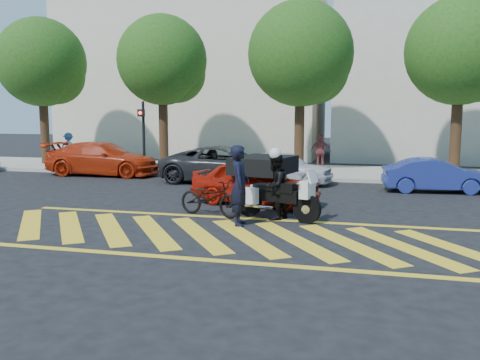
% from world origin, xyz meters
% --- Properties ---
extents(ground, '(90.00, 90.00, 0.00)m').
position_xyz_m(ground, '(0.00, 0.00, 0.00)').
color(ground, black).
rests_on(ground, ground).
extents(sidewalk, '(60.00, 5.00, 0.15)m').
position_xyz_m(sidewalk, '(0.00, 12.00, 0.07)').
color(sidewalk, '#9E998E').
rests_on(sidewalk, ground).
extents(crosswalk, '(12.33, 4.00, 0.01)m').
position_xyz_m(crosswalk, '(-0.04, 0.00, 0.00)').
color(crosswalk, yellow).
rests_on(crosswalk, ground).
extents(building_left, '(16.00, 8.00, 10.00)m').
position_xyz_m(building_left, '(-8.00, 21.00, 5.00)').
color(building_left, beige).
rests_on(building_left, ground).
extents(tree_far_left, '(4.40, 4.40, 7.41)m').
position_xyz_m(tree_far_left, '(-12.87, 12.06, 5.05)').
color(tree_far_left, black).
rests_on(tree_far_left, ground).
extents(tree_left, '(4.20, 4.20, 7.26)m').
position_xyz_m(tree_left, '(-6.37, 12.06, 4.99)').
color(tree_left, black).
rests_on(tree_left, ground).
extents(tree_center, '(4.60, 4.60, 7.56)m').
position_xyz_m(tree_center, '(0.13, 12.06, 5.10)').
color(tree_center, black).
rests_on(tree_center, ground).
extents(tree_right, '(4.40, 4.40, 7.41)m').
position_xyz_m(tree_right, '(6.63, 12.06, 5.05)').
color(tree_right, black).
rests_on(tree_right, ground).
extents(signal_pole, '(0.28, 0.43, 3.20)m').
position_xyz_m(signal_pole, '(-6.50, 9.74, 1.92)').
color(signal_pole, black).
rests_on(signal_pole, ground).
extents(officer_bike, '(0.59, 0.79, 1.95)m').
position_xyz_m(officer_bike, '(0.06, 1.13, 0.98)').
color(officer_bike, black).
rests_on(officer_bike, ground).
extents(bicycle, '(1.98, 1.16, 0.99)m').
position_xyz_m(bicycle, '(-0.97, 1.99, 0.49)').
color(bicycle, black).
rests_on(bicycle, ground).
extents(police_motorcycle, '(2.33, 1.17, 1.06)m').
position_xyz_m(police_motorcycle, '(0.78, 2.01, 0.58)').
color(police_motorcycle, black).
rests_on(police_motorcycle, ground).
extents(officer_moto, '(0.87, 0.99, 1.70)m').
position_xyz_m(officer_moto, '(0.76, 2.00, 0.85)').
color(officer_moto, black).
rests_on(officer_moto, ground).
extents(red_convertible, '(4.13, 2.44, 1.32)m').
position_xyz_m(red_convertible, '(-0.19, 3.94, 0.66)').
color(red_convertible, '#A31507').
rests_on(red_convertible, ground).
extents(parked_left, '(5.03, 2.15, 1.45)m').
position_xyz_m(parked_left, '(-8.19, 9.20, 0.72)').
color(parked_left, '#B2260A').
rests_on(parked_left, ground).
extents(parked_mid_left, '(5.08, 2.35, 1.41)m').
position_xyz_m(parked_mid_left, '(-2.34, 8.32, 0.71)').
color(parked_mid_left, black).
rests_on(parked_mid_left, ground).
extents(parked_mid_right, '(3.91, 1.93, 1.28)m').
position_xyz_m(parked_mid_right, '(-0.10, 8.50, 0.64)').
color(parked_mid_right, silver).
rests_on(parked_mid_right, ground).
extents(parked_right, '(3.63, 1.55, 1.16)m').
position_xyz_m(parked_right, '(5.30, 7.80, 0.58)').
color(parked_right, navy).
rests_on(parked_right, ground).
extents(pedestrian_left, '(1.01, 0.61, 1.53)m').
position_xyz_m(pedestrian_left, '(-12.18, 12.80, 0.91)').
color(pedestrian_left, '#315D88').
rests_on(pedestrian_left, sidewalk).
extents(pedestrian_right, '(0.95, 0.43, 1.60)m').
position_xyz_m(pedestrian_right, '(0.89, 12.79, 0.95)').
color(pedestrian_right, brown).
rests_on(pedestrian_right, sidewalk).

